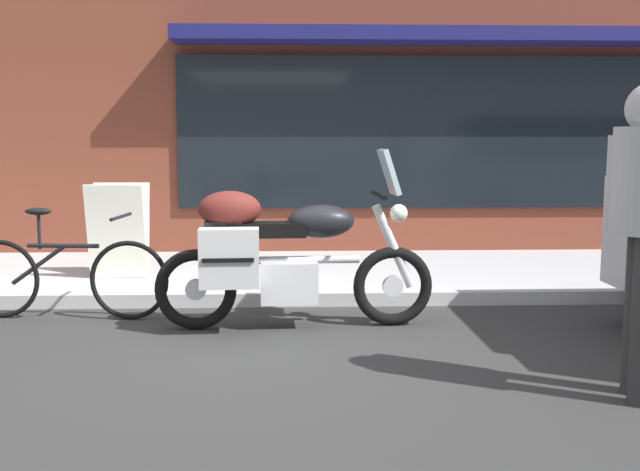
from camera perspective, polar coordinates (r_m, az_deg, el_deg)
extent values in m
plane|color=#2E2E2E|center=(5.30, -5.82, -8.68)|extent=(80.00, 80.00, 0.00)
torus|color=black|center=(5.90, 5.60, -3.89)|extent=(0.63, 0.12, 0.63)
cylinder|color=silver|center=(5.90, 5.60, -3.89)|extent=(0.16, 0.07, 0.16)
torus|color=black|center=(5.82, -9.51, -4.10)|extent=(0.63, 0.12, 0.63)
cylinder|color=silver|center=(5.82, -9.51, -4.10)|extent=(0.16, 0.07, 0.16)
cube|color=silver|center=(5.80, -2.40, -3.55)|extent=(0.45, 0.32, 0.32)
cylinder|color=silver|center=(5.77, -1.91, -1.89)|extent=(1.00, 0.11, 0.06)
ellipsoid|color=black|center=(5.74, 0.07, 1.09)|extent=(0.53, 0.30, 0.26)
cube|color=black|center=(5.73, -4.12, 0.46)|extent=(0.61, 0.27, 0.11)
cube|color=black|center=(5.74, -7.42, 0.22)|extent=(0.29, 0.23, 0.18)
cylinder|color=silver|center=(5.84, 5.64, -0.81)|extent=(0.35, 0.09, 0.67)
cylinder|color=black|center=(5.78, 4.52, 3.10)|extent=(0.07, 0.62, 0.04)
cube|color=silver|center=(5.78, 5.32, 4.88)|extent=(0.16, 0.33, 0.35)
sphere|color=#EAEACC|center=(5.82, 6.06, 1.73)|extent=(0.14, 0.14, 0.14)
cube|color=#BABABA|center=(5.52, -6.98, -1.73)|extent=(0.45, 0.22, 0.44)
cube|color=black|center=(5.41, -7.08, -1.91)|extent=(0.37, 0.03, 0.03)
ellipsoid|color=#591E19|center=(5.71, -6.94, 2.02)|extent=(0.49, 0.34, 0.28)
torus|color=black|center=(6.25, -14.43, -3.35)|extent=(0.65, 0.10, 0.65)
torus|color=black|center=(6.65, -23.29, -3.08)|extent=(0.65, 0.10, 0.65)
cylinder|color=black|center=(6.39, -19.11, -0.75)|extent=(0.59, 0.09, 0.04)
cylinder|color=black|center=(6.49, -20.80, -2.12)|extent=(0.46, 0.08, 0.34)
cylinder|color=black|center=(6.45, -20.74, 0.33)|extent=(0.03, 0.03, 0.30)
ellipsoid|color=black|center=(6.43, -20.80, 1.74)|extent=(0.23, 0.12, 0.06)
cylinder|color=black|center=(6.19, -15.02, 1.40)|extent=(0.07, 0.48, 0.03)
cylinder|color=#272727|center=(4.65, 23.12, -5.51)|extent=(0.14, 0.14, 0.94)
cylinder|color=#9E9EA3|center=(4.61, 21.69, 3.70)|extent=(0.10, 0.10, 0.56)
cube|color=silver|center=(7.40, -15.39, 0.27)|extent=(0.55, 0.19, 0.92)
cube|color=silver|center=(7.61, -15.01, 0.47)|extent=(0.55, 0.19, 0.92)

